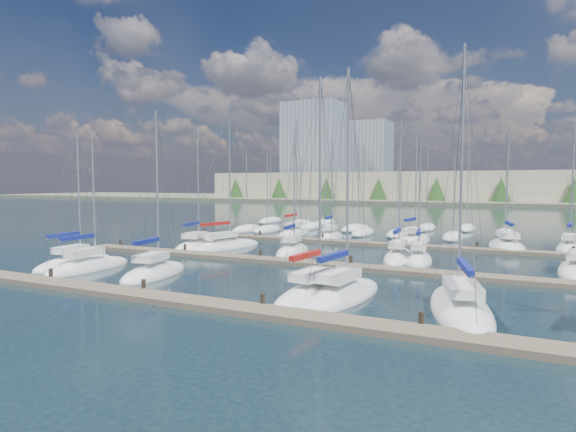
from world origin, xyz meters
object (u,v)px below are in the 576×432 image
at_px(sailboat_q, 507,246).
at_px(sailboat_p, 413,240).
at_px(sailboat_c, 154,273).
at_px(sailboat_k, 398,257).
at_px(sailboat_i, 224,246).
at_px(sailboat_d, 314,294).
at_px(sailboat_n, 294,233).
at_px(sailboat_b, 89,267).
at_px(sailboat_f, 460,308).
at_px(sailboat_h, 196,246).
at_px(sailboat_o, 330,237).
at_px(sailboat_j, 292,251).
at_px(sailboat_e, 341,295).
at_px(sailboat_a, 74,263).
at_px(sailboat_r, 570,248).
at_px(sailboat_l, 418,259).

height_order(sailboat_q, sailboat_p, sailboat_p).
bearing_deg(sailboat_c, sailboat_k, 36.36).
bearing_deg(sailboat_i, sailboat_d, -29.33).
relative_size(sailboat_n, sailboat_k, 1.19).
xyz_separation_m(sailboat_b, sailboat_f, (26.48, -0.19, 0.00)).
height_order(sailboat_h, sailboat_o, sailboat_o).
bearing_deg(sailboat_q, sailboat_i, -164.19).
relative_size(sailboat_n, sailboat_p, 1.06).
xyz_separation_m(sailboat_f, sailboat_o, (-17.36, 26.76, 0.02)).
relative_size(sailboat_h, sailboat_b, 1.15).
xyz_separation_m(sailboat_b, sailboat_d, (18.61, -0.55, 0.01)).
distance_m(sailboat_b, sailboat_j, 17.47).
bearing_deg(sailboat_i, sailboat_h, -139.83).
relative_size(sailboat_c, sailboat_p, 0.87).
bearing_deg(sailboat_k, sailboat_f, -72.42).
bearing_deg(sailboat_d, sailboat_i, 142.00).
bearing_deg(sailboat_p, sailboat_o, -165.62).
xyz_separation_m(sailboat_e, sailboat_o, (-10.98, 26.69, 0.02)).
bearing_deg(sailboat_q, sailboat_h, -164.20).
relative_size(sailboat_b, sailboat_q, 0.86).
bearing_deg(sailboat_p, sailboat_e, -79.79).
distance_m(sailboat_n, sailboat_i, 13.99).
xyz_separation_m(sailboat_b, sailboat_p, (18.37, 27.82, 0.01)).
bearing_deg(sailboat_n, sailboat_d, -65.24).
bearing_deg(sailboat_d, sailboat_p, 95.34).
height_order(sailboat_a, sailboat_j, sailboat_j).
bearing_deg(sailboat_n, sailboat_q, -5.70).
height_order(sailboat_j, sailboat_d, sailboat_d).
height_order(sailboat_d, sailboat_o, sailboat_d).
relative_size(sailboat_p, sailboat_k, 1.12).
distance_m(sailboat_n, sailboat_h, 15.63).
distance_m(sailboat_b, sailboat_d, 18.61).
xyz_separation_m(sailboat_h, sailboat_a, (-2.53, -12.26, 0.00)).
distance_m(sailboat_r, sailboat_e, 30.74).
distance_m(sailboat_c, sailboat_l, 21.00).
distance_m(sailboat_i, sailboat_e, 22.60).
height_order(sailboat_a, sailboat_e, sailboat_e).
bearing_deg(sailboat_b, sailboat_h, 87.14).
bearing_deg(sailboat_i, sailboat_r, 37.15).
bearing_deg(sailboat_d, sailboat_c, -179.30).
bearing_deg(sailboat_n, sailboat_h, -105.81).
bearing_deg(sailboat_e, sailboat_d, -158.68).
bearing_deg(sailboat_k, sailboat_d, -100.56).
height_order(sailboat_h, sailboat_f, sailboat_f).
height_order(sailboat_b, sailboat_f, sailboat_f).
height_order(sailboat_a, sailboat_d, sailboat_d).
distance_m(sailboat_j, sailboat_e, 17.47).
bearing_deg(sailboat_n, sailboat_j, -67.88).
xyz_separation_m(sailboat_a, sailboat_j, (12.53, 13.51, 0.00)).
relative_size(sailboat_c, sailboat_e, 0.90).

